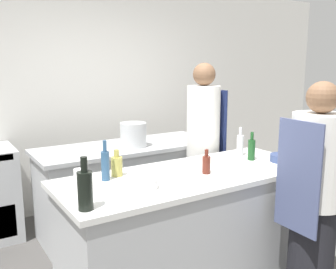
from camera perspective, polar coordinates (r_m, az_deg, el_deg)
The scene contains 16 objects.
wall_back at distance 4.73m, azimuth -11.68°, elevation 5.98°, with size 8.00×0.06×2.80m.
prep_counter at distance 3.12m, azimuth 3.55°, elevation -14.10°, with size 2.11×0.84×0.94m.
pass_counter at distance 4.07m, azimuth -6.08°, elevation -8.03°, with size 1.91×0.74×0.94m.
chef_at_prep_near at distance 2.95m, azimuth 21.44°, elevation -8.90°, with size 0.41×0.39×1.66m.
chef_at_stove at distance 3.84m, azimuth 5.37°, elevation -2.38°, with size 0.36×0.35×1.79m.
bottle_olive_oil at distance 2.25m, azimuth -12.52°, elevation -8.12°, with size 0.09×0.09×0.32m.
bottle_vinegar at distance 2.93m, azimuth 5.87°, elevation -4.49°, with size 0.06×0.06×0.19m.
bottle_wine at distance 2.88m, azimuth -7.82°, elevation -4.70°, with size 0.09×0.09×0.20m.
bottle_cooking_oil at distance 2.77m, azimuth -9.53°, elevation -4.54°, with size 0.06×0.06×0.30m.
bottle_sauce at distance 3.39m, azimuth 12.60°, elevation -2.16°, with size 0.06×0.06×0.25m.
bottle_water at distance 3.52m, azimuth 10.95°, elevation -1.50°, with size 0.06×0.06×0.27m.
bowl_mixing_large at distance 3.42m, azimuth 17.00°, elevation -3.45°, with size 0.21×0.21×0.06m.
bowl_prep_small at distance 2.60m, azimuth -3.77°, elevation -7.47°, with size 0.20×0.20×0.07m.
cup at distance 2.79m, azimuth -13.35°, elevation -6.08°, with size 0.08×0.08×0.10m.
cutting_board at distance 2.95m, azimuth 1.14°, elevation -5.75°, with size 0.37×0.27×0.01m.
stockpot at distance 3.84m, azimuth -5.29°, elevation -0.04°, with size 0.27×0.27×0.25m.
Camera 1 is at (-1.67, -2.28, 1.79)m, focal length 40.00 mm.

